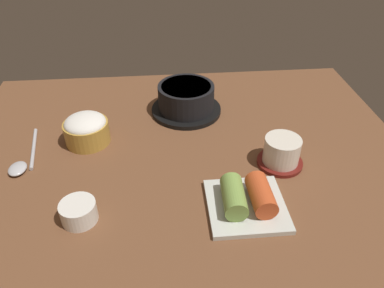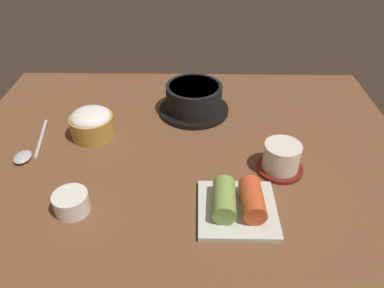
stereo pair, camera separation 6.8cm
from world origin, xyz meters
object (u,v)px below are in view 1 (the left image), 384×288
Objects in this scene: kimchi_plate at (247,200)px; side_bowl_near at (79,211)px; tea_cup_with_saucer at (281,152)px; spoon at (23,162)px; stone_pot at (186,99)px; rice_bowl at (86,129)px.

kimchi_plate is 29.73cm from side_bowl_near.
spoon is (-53.64, 4.70, -2.45)cm from tea_cup_with_saucer.
stone_pot is 1.85× the size of tea_cup_with_saucer.
rice_bowl reaches higher than kimchi_plate.
stone_pot is 40.17cm from spoon.
tea_cup_with_saucer reaches higher than spoon.
side_bowl_near is 0.37× the size of spoon.
tea_cup_with_saucer is at bearing -51.84° from stone_pot.
stone_pot is at bearing 25.34° from rice_bowl.
tea_cup_with_saucer is 15.29cm from kimchi_plate.
stone_pot is 35.57cm from kimchi_plate.
stone_pot reaches higher than tea_cup_with_saucer.
tea_cup_with_saucer is 1.50× the size of side_bowl_near.
rice_bowl reaches higher than spoon.
side_bowl_near is at bearing -49.40° from spoon.
tea_cup_with_saucer is 0.56× the size of spoon.
rice_bowl is (-23.18, -10.98, -0.20)cm from stone_pot.
spoon is (-43.98, 16.51, -1.39)cm from kimchi_plate.
tea_cup_with_saucer is 41.17cm from side_bowl_near.
stone_pot is 28.95cm from tea_cup_with_saucer.
spoon is at bearing 174.99° from tea_cup_with_saucer.
side_bowl_near is 21.95cm from spoon.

